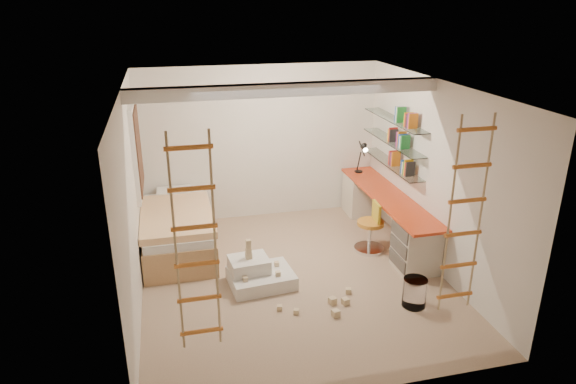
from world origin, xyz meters
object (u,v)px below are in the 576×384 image
object	(u,v)px
swivel_chair	(371,233)
bed	(178,230)
play_platform	(258,274)
desk	(386,215)

from	to	relation	value
swivel_chair	bed	bearing A→B (deg)	166.15
play_platform	swivel_chair	bearing A→B (deg)	17.20
bed	swivel_chair	world-z (taller)	swivel_chair
swivel_chair	play_platform	distance (m)	1.92
bed	play_platform	distance (m)	1.61
swivel_chair	play_platform	world-z (taller)	swivel_chair
desk	play_platform	xyz separation A→B (m)	(-2.21, -0.90, -0.26)
desk	bed	bearing A→B (deg)	173.51
desk	play_platform	world-z (taller)	desk
bed	desk	bearing A→B (deg)	-6.49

